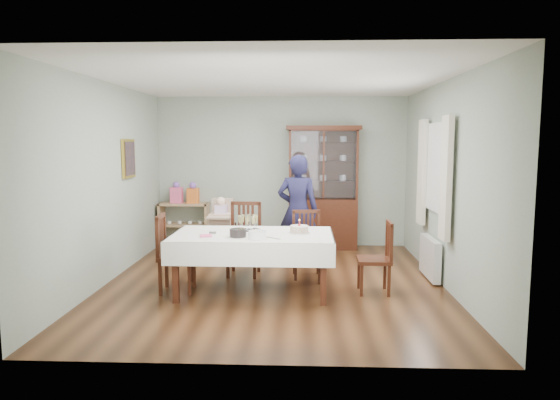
# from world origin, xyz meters

# --- Properties ---
(floor) EXTENTS (5.00, 5.00, 0.00)m
(floor) POSITION_xyz_m (0.00, 0.00, 0.00)
(floor) COLOR #593319
(floor) RESTS_ON ground
(room_shell) EXTENTS (5.00, 5.00, 5.00)m
(room_shell) POSITION_xyz_m (0.00, 0.53, 1.70)
(room_shell) COLOR #9EAA99
(room_shell) RESTS_ON floor
(dining_table) EXTENTS (2.01, 1.16, 0.76)m
(dining_table) POSITION_xyz_m (-0.24, -0.45, 0.38)
(dining_table) COLOR #401B10
(dining_table) RESTS_ON floor
(china_cabinet) EXTENTS (1.30, 0.48, 2.18)m
(china_cabinet) POSITION_xyz_m (0.75, 2.26, 1.12)
(china_cabinet) COLOR #401B10
(china_cabinet) RESTS_ON floor
(sideboard) EXTENTS (0.90, 0.38, 0.80)m
(sideboard) POSITION_xyz_m (-1.75, 2.28, 0.40)
(sideboard) COLOR tan
(sideboard) RESTS_ON floor
(picture_frame) EXTENTS (0.04, 0.48, 0.58)m
(picture_frame) POSITION_xyz_m (-2.22, 0.80, 1.65)
(picture_frame) COLOR gold
(picture_frame) RESTS_ON room_shell
(window) EXTENTS (0.04, 1.02, 1.22)m
(window) POSITION_xyz_m (2.22, 0.30, 1.55)
(window) COLOR white
(window) RESTS_ON room_shell
(curtain_left) EXTENTS (0.07, 0.30, 1.55)m
(curtain_left) POSITION_xyz_m (2.16, -0.32, 1.45)
(curtain_left) COLOR silver
(curtain_left) RESTS_ON room_shell
(curtain_right) EXTENTS (0.07, 0.30, 1.55)m
(curtain_right) POSITION_xyz_m (2.16, 0.92, 1.45)
(curtain_right) COLOR silver
(curtain_right) RESTS_ON room_shell
(radiator) EXTENTS (0.10, 0.80, 0.55)m
(radiator) POSITION_xyz_m (2.16, 0.30, 0.30)
(radiator) COLOR white
(radiator) RESTS_ON floor
(chair_far_left) EXTENTS (0.49, 0.49, 1.03)m
(chair_far_left) POSITION_xyz_m (-0.45, 0.41, 0.31)
(chair_far_left) COLOR #401B10
(chair_far_left) RESTS_ON floor
(chair_far_right) EXTENTS (0.44, 0.44, 0.93)m
(chair_far_right) POSITION_xyz_m (0.45, 0.32, 0.28)
(chair_far_right) COLOR #401B10
(chair_far_right) RESTS_ON floor
(chair_end_left) EXTENTS (0.46, 0.46, 0.99)m
(chair_end_left) POSITION_xyz_m (-1.23, -0.43, 0.29)
(chair_end_left) COLOR #401B10
(chair_end_left) RESTS_ON floor
(chair_end_right) EXTENTS (0.41, 0.41, 0.91)m
(chair_end_right) POSITION_xyz_m (1.30, -0.38, 0.27)
(chair_end_right) COLOR #401B10
(chair_end_right) RESTS_ON floor
(woman) EXTENTS (0.67, 0.48, 1.71)m
(woman) POSITION_xyz_m (0.31, 0.94, 0.85)
(woman) COLOR black
(woman) RESTS_ON floor
(high_chair) EXTENTS (0.48, 0.48, 1.04)m
(high_chair) POSITION_xyz_m (-0.89, 1.11, 0.41)
(high_chair) COLOR black
(high_chair) RESTS_ON floor
(champagne_tray) EXTENTS (0.35, 0.35, 0.21)m
(champagne_tray) POSITION_xyz_m (-0.32, -0.31, 0.83)
(champagne_tray) COLOR silver
(champagne_tray) RESTS_ON dining_table
(birthday_cake) EXTENTS (0.26, 0.26, 0.18)m
(birthday_cake) POSITION_xyz_m (0.34, -0.42, 0.81)
(birthday_cake) COLOR white
(birthday_cake) RESTS_ON dining_table
(plate_stack_dark) EXTENTS (0.27, 0.27, 0.10)m
(plate_stack_dark) POSITION_xyz_m (-0.40, -0.67, 0.81)
(plate_stack_dark) COLOR black
(plate_stack_dark) RESTS_ON dining_table
(plate_stack_white) EXTENTS (0.25, 0.25, 0.09)m
(plate_stack_white) POSITION_xyz_m (-0.15, -0.77, 0.81)
(plate_stack_white) COLOR white
(plate_stack_white) RESTS_ON dining_table
(napkin_stack) EXTENTS (0.17, 0.17, 0.02)m
(napkin_stack) POSITION_xyz_m (-0.79, -0.67, 0.77)
(napkin_stack) COLOR #F15987
(napkin_stack) RESTS_ON dining_table
(cutlery) EXTENTS (0.13, 0.17, 0.01)m
(cutlery) POSITION_xyz_m (-0.78, -0.45, 0.77)
(cutlery) COLOR silver
(cutlery) RESTS_ON dining_table
(cake_knife) EXTENTS (0.22, 0.18, 0.01)m
(cake_knife) POSITION_xyz_m (0.02, -0.74, 0.77)
(cake_knife) COLOR silver
(cake_knife) RESTS_ON dining_table
(gift_bag_pink) EXTENTS (0.22, 0.14, 0.39)m
(gift_bag_pink) POSITION_xyz_m (-1.88, 2.26, 0.97)
(gift_bag_pink) COLOR #F15987
(gift_bag_pink) RESTS_ON sideboard
(gift_bag_orange) EXTENTS (0.21, 0.15, 0.38)m
(gift_bag_orange) POSITION_xyz_m (-1.58, 2.26, 0.97)
(gift_bag_orange) COLOR orange
(gift_bag_orange) RESTS_ON sideboard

